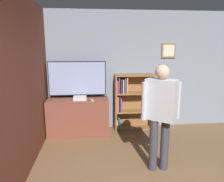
% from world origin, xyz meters
% --- Properties ---
extents(wall_back, '(6.10, 0.09, 2.70)m').
position_xyz_m(wall_back, '(0.00, 3.12, 1.35)').
color(wall_back, gray).
rests_on(wall_back, ground_plane).
extents(wall_side_brick, '(0.06, 4.69, 2.70)m').
position_xyz_m(wall_side_brick, '(-2.08, 1.55, 1.35)').
color(wall_side_brick, brown).
rests_on(wall_side_brick, ground_plane).
extents(tv_ledge, '(1.31, 0.55, 0.79)m').
position_xyz_m(tv_ledge, '(-1.37, 2.76, 0.40)').
color(tv_ledge, brown).
rests_on(tv_ledge, ground_plane).
extents(television, '(1.24, 0.22, 0.81)m').
position_xyz_m(television, '(-1.37, 2.86, 1.21)').
color(television, black).
rests_on(television, tv_ledge).
extents(game_console, '(0.28, 0.21, 0.08)m').
position_xyz_m(game_console, '(-1.32, 2.66, 0.83)').
color(game_console, silver).
rests_on(game_console, tv_ledge).
extents(remote_loose, '(0.06, 0.14, 0.02)m').
position_xyz_m(remote_loose, '(-1.06, 2.57, 0.81)').
color(remote_loose, white).
rests_on(remote_loose, tv_ledge).
extents(bookshelf, '(0.89, 0.28, 1.29)m').
position_xyz_m(bookshelf, '(-0.18, 2.95, 0.68)').
color(bookshelf, brown).
rests_on(bookshelf, ground_plane).
extents(person, '(0.60, 0.46, 1.66)m').
position_xyz_m(person, '(-0.05, 1.19, 0.99)').
color(person, '#383842').
rests_on(person, ground_plane).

